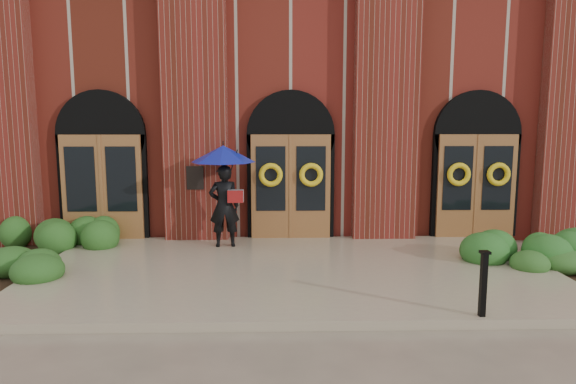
{
  "coord_description": "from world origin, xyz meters",
  "views": [
    {
      "loc": [
        -0.35,
        -9.49,
        3.05
      ],
      "look_at": [
        -0.11,
        1.0,
        1.52
      ],
      "focal_mm": 32.0,
      "sensor_mm": 36.0,
      "label": 1
    }
  ],
  "objects_px": {
    "metal_post": "(483,282)",
    "man_with_umbrella": "(224,176)",
    "hedge_wall_right": "(541,248)",
    "hedge_wall_left": "(67,235)"
  },
  "relations": [
    {
      "from": "man_with_umbrella",
      "to": "metal_post",
      "type": "xyz_separation_m",
      "value": [
        4.19,
        -4.25,
        -1.08
      ]
    },
    {
      "from": "hedge_wall_left",
      "to": "man_with_umbrella",
      "type": "bearing_deg",
      "value": -4.69
    },
    {
      "from": "metal_post",
      "to": "hedge_wall_right",
      "type": "relative_size",
      "value": 0.37
    },
    {
      "from": "man_with_umbrella",
      "to": "hedge_wall_right",
      "type": "bearing_deg",
      "value": 163.58
    },
    {
      "from": "metal_post",
      "to": "hedge_wall_left",
      "type": "height_order",
      "value": "metal_post"
    },
    {
      "from": "metal_post",
      "to": "man_with_umbrella",
      "type": "bearing_deg",
      "value": 134.59
    },
    {
      "from": "hedge_wall_left",
      "to": "hedge_wall_right",
      "type": "relative_size",
      "value": 1.05
    },
    {
      "from": "man_with_umbrella",
      "to": "metal_post",
      "type": "bearing_deg",
      "value": 127.25
    },
    {
      "from": "man_with_umbrella",
      "to": "hedge_wall_right",
      "type": "distance_m",
      "value": 6.95
    },
    {
      "from": "metal_post",
      "to": "hedge_wall_right",
      "type": "bearing_deg",
      "value": 51.43
    }
  ]
}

